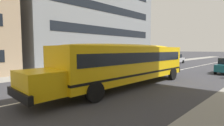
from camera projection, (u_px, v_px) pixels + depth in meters
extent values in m
plane|color=#38383D|center=(105.00, 85.00, 11.92)|extent=(400.00, 400.00, 0.00)
cube|color=gray|center=(54.00, 74.00, 17.27)|extent=(120.00, 3.00, 0.01)
cube|color=silver|center=(105.00, 85.00, 11.92)|extent=(110.00, 0.16, 0.01)
cube|color=yellow|center=(129.00, 63.00, 11.81)|extent=(11.02, 2.60, 2.20)
cube|color=yellow|center=(39.00, 83.00, 7.36)|extent=(1.62, 2.11, 1.10)
cube|color=black|center=(19.00, 95.00, 6.82)|extent=(0.22, 2.50, 0.36)
cube|color=black|center=(166.00, 69.00, 15.87)|extent=(0.22, 2.50, 0.36)
cube|color=black|center=(129.00, 57.00, 11.78)|extent=(10.36, 2.64, 0.64)
cube|color=black|center=(129.00, 72.00, 11.87)|extent=(11.04, 2.63, 0.12)
ellipsoid|color=yellow|center=(129.00, 47.00, 11.73)|extent=(10.57, 2.40, 0.36)
cylinder|color=red|center=(75.00, 66.00, 10.30)|extent=(0.44, 0.44, 0.03)
cylinder|color=black|center=(95.00, 92.00, 8.05)|extent=(1.00, 0.29, 1.00)
cylinder|color=black|center=(67.00, 84.00, 9.78)|extent=(1.00, 0.29, 1.00)
cylinder|color=black|center=(173.00, 74.00, 14.02)|extent=(1.00, 0.29, 1.00)
cylinder|color=black|center=(147.00, 71.00, 15.76)|extent=(1.00, 0.29, 1.00)
cube|color=silver|center=(154.00, 62.00, 25.83)|extent=(3.98, 1.90, 0.70)
cube|color=black|center=(153.00, 57.00, 25.67)|extent=(2.28, 1.67, 0.64)
cylinder|color=black|center=(153.00, 63.00, 27.39)|extent=(0.61, 0.21, 0.60)
cylinder|color=black|center=(163.00, 64.00, 26.26)|extent=(0.61, 0.21, 0.60)
cylinder|color=black|center=(144.00, 64.00, 25.46)|extent=(0.61, 0.21, 0.60)
cylinder|color=black|center=(155.00, 65.00, 24.33)|extent=(0.61, 0.21, 0.60)
cube|color=#B7BABF|center=(175.00, 60.00, 30.52)|extent=(3.99, 1.93, 0.70)
cube|color=black|center=(175.00, 56.00, 30.37)|extent=(2.29, 1.69, 0.64)
cylinder|color=black|center=(174.00, 61.00, 32.05)|extent=(0.61, 0.22, 0.60)
cylinder|color=black|center=(183.00, 62.00, 30.78)|extent=(0.61, 0.22, 0.60)
cylinder|color=black|center=(167.00, 62.00, 30.32)|extent=(0.61, 0.22, 0.60)
cylinder|color=black|center=(176.00, 62.00, 29.05)|extent=(0.61, 0.22, 0.60)
cylinder|color=black|center=(216.00, 71.00, 17.17)|extent=(0.60, 0.20, 0.60)
cylinder|color=black|center=(222.00, 69.00, 18.96)|extent=(0.60, 0.20, 0.60)
cube|color=gray|center=(87.00, 17.00, 28.40)|extent=(21.74, 11.19, 16.00)
cube|color=black|center=(110.00, 53.00, 24.94)|extent=(18.26, 0.04, 1.10)
cube|color=black|center=(110.00, 31.00, 24.69)|extent=(18.26, 0.04, 1.10)
cube|color=black|center=(110.00, 9.00, 24.43)|extent=(18.26, 0.04, 1.10)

